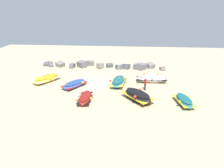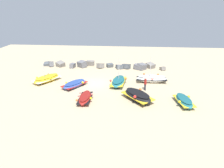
{
  "view_description": "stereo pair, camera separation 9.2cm",
  "coord_description": "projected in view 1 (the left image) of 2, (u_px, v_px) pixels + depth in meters",
  "views": [
    {
      "loc": [
        4.76,
        -28.05,
        10.57
      ],
      "look_at": [
        2.52,
        -2.45,
        0.9
      ],
      "focal_mm": 35.07,
      "sensor_mm": 36.0,
      "label": 1
    },
    {
      "loc": [
        4.85,
        -28.04,
        10.57
      ],
      "look_at": [
        2.52,
        -2.45,
        0.9
      ],
      "focal_mm": 35.07,
      "sensor_mm": 36.0,
      "label": 2
    }
  ],
  "objects": [
    {
      "name": "ground_plane",
      "position": [
        95.0,
        83.0,
        30.26
      ],
      "size": [
        54.19,
        54.19,
        0.0
      ],
      "primitive_type": "plane",
      "color": "tan"
    },
    {
      "name": "fishing_boat_0",
      "position": [
        138.0,
        96.0,
        24.84
      ],
      "size": [
        3.95,
        4.35,
        1.17
      ],
      "rotation": [
        0.0,
        0.0,
        2.24
      ],
      "color": "black",
      "rests_on": "ground_plane"
    },
    {
      "name": "fishing_boat_1",
      "position": [
        85.0,
        98.0,
        24.8
      ],
      "size": [
        1.78,
        3.7,
        0.78
      ],
      "rotation": [
        0.0,
        0.0,
        1.6
      ],
      "color": "maroon",
      "rests_on": "ground_plane"
    },
    {
      "name": "fishing_boat_2",
      "position": [
        184.0,
        101.0,
        23.91
      ],
      "size": [
        1.96,
        3.71,
        0.81
      ],
      "rotation": [
        0.0,
        0.0,
        4.9
      ],
      "color": "#1E6670",
      "rests_on": "ground_plane"
    },
    {
      "name": "fishing_boat_3",
      "position": [
        118.0,
        82.0,
        29.59
      ],
      "size": [
        2.3,
        4.33,
        4.07
      ],
      "rotation": [
        0.0,
        0.0,
        4.61
      ],
      "color": "#1E6670",
      "rests_on": "ground_plane"
    },
    {
      "name": "fishing_boat_4",
      "position": [
        47.0,
        79.0,
        30.7
      ],
      "size": [
        3.49,
        4.39,
        2.89
      ],
      "rotation": [
        0.0,
        0.0,
        1.03
      ],
      "color": "gold",
      "rests_on": "ground_plane"
    },
    {
      "name": "fishing_boat_5",
      "position": [
        75.0,
        84.0,
        28.86
      ],
      "size": [
        3.2,
        4.03,
        0.79
      ],
      "rotation": [
        0.0,
        0.0,
        1.04
      ],
      "color": "#2D4C9E",
      "rests_on": "ground_plane"
    },
    {
      "name": "fishing_boat_6",
      "position": [
        151.0,
        79.0,
        30.61
      ],
      "size": [
        4.31,
        2.26,
        3.72
      ],
      "rotation": [
        0.0,
        0.0,
        0.02
      ],
      "color": "white",
      "rests_on": "ground_plane"
    },
    {
      "name": "person_walking",
      "position": [
        145.0,
        83.0,
        27.57
      ],
      "size": [
        0.32,
        0.32,
        1.69
      ],
      "rotation": [
        0.0,
        0.0,
        0.55
      ],
      "color": "#2D2D38",
      "rests_on": "ground_plane"
    },
    {
      "name": "breakwater_rocks",
      "position": [
        104.0,
        65.0,
        37.25
      ],
      "size": [
        21.21,
        2.91,
        1.36
      ],
      "color": "#4C5156",
      "rests_on": "ground_plane"
    }
  ]
}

